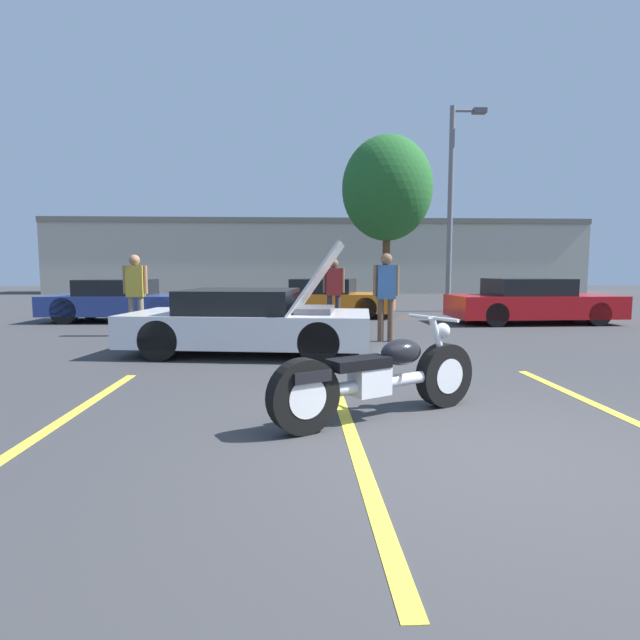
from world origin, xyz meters
TOP-DOWN VIEW (x-y plane):
  - ground_plane at (0.00, 0.00)m, footprint 80.00×80.00m
  - parking_stripe_foreground at (-3.74, 0.76)m, footprint 0.12×4.94m
  - parking_stripe_middle at (-1.01, 0.76)m, footprint 0.12×4.94m
  - far_building at (0.00, 27.54)m, footprint 32.00×4.20m
  - light_pole at (3.83, 13.31)m, footprint 1.21×0.28m
  - tree_background at (2.41, 17.84)m, footprint 3.83×3.83m
  - motorcycle at (-0.69, 1.12)m, footprint 2.17×1.28m
  - show_car_hood_open at (-2.26, 5.02)m, footprint 4.31×2.46m
  - parked_car_right_row at (4.81, 9.44)m, footprint 4.37×1.85m
  - parked_car_left_row at (-6.32, 10.52)m, footprint 4.12×1.95m
  - parked_car_mid_row at (-0.50, 11.81)m, footprint 4.36×2.82m
  - spectator_near_motorcycle at (-0.59, 8.27)m, footprint 0.52×0.22m
  - spectator_by_show_car at (0.30, 6.28)m, footprint 0.52×0.23m
  - spectator_midground at (-4.95, 7.35)m, footprint 0.52×0.23m

SIDE VIEW (x-z plane):
  - ground_plane at x=0.00m, z-range 0.00..0.00m
  - parking_stripe_foreground at x=-3.74m, z-range 0.00..0.01m
  - parking_stripe_middle at x=-1.01m, z-range 0.00..0.01m
  - motorcycle at x=-0.69m, z-range -0.09..0.89m
  - parked_car_mid_row at x=-0.50m, z-range -0.03..1.12m
  - show_car_hood_open at x=-2.26m, z-range -0.39..1.50m
  - parked_car_left_row at x=-6.32m, z-range -0.02..1.14m
  - parked_car_right_row at x=4.81m, z-range -0.03..1.17m
  - spectator_near_motorcycle at x=-0.59m, z-range 0.16..1.85m
  - spectator_midground at x=-4.95m, z-range 0.17..1.93m
  - spectator_by_show_car at x=0.30m, z-range 0.17..1.93m
  - far_building at x=0.00m, z-range 0.14..4.54m
  - light_pole at x=3.83m, z-range 0.37..7.20m
  - tree_background at x=2.41m, z-range 1.31..8.37m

